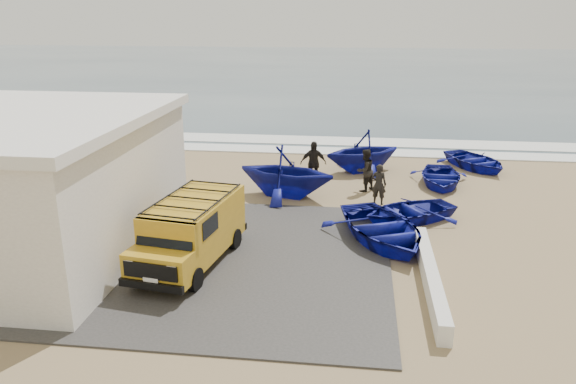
{
  "coord_description": "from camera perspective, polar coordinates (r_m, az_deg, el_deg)",
  "views": [
    {
      "loc": [
        2.88,
        -17.2,
        7.2
      ],
      "look_at": [
        0.57,
        1.12,
        1.2
      ],
      "focal_mm": 35.0,
      "sensor_mm": 36.0,
      "label": 1
    }
  ],
  "objects": [
    {
      "name": "fisherman_middle",
      "position": [
        23.42,
        7.83,
        2.19
      ],
      "size": [
        1.08,
        1.09,
        1.78
      ],
      "primitive_type": "imported",
      "rotation": [
        0.0,
        0.0,
        -2.33
      ],
      "color": "black",
      "rests_on": "ground"
    },
    {
      "name": "boat_near_left",
      "position": [
        18.45,
        9.54,
        -3.68
      ],
      "size": [
        4.67,
        5.35,
        0.92
      ],
      "primitive_type": "imported",
      "rotation": [
        0.0,
        0.0,
        0.4
      ],
      "color": "navy",
      "rests_on": "ground"
    },
    {
      "name": "van",
      "position": [
        16.74,
        -9.8,
        -3.76
      ],
      "size": [
        2.5,
        4.85,
        1.99
      ],
      "rotation": [
        0.0,
        0.0,
        -0.16
      ],
      "color": "gold",
      "rests_on": "ground"
    },
    {
      "name": "boat_far_left",
      "position": [
        26.3,
        7.6,
        4.17
      ],
      "size": [
        4.86,
        4.68,
        1.97
      ],
      "primitive_type": "imported",
      "rotation": [
        0.0,
        0.0,
        -1.03
      ],
      "color": "navy",
      "rests_on": "ground"
    },
    {
      "name": "surf_wash",
      "position": [
        32.63,
        1.97,
        5.27
      ],
      "size": [
        180.0,
        2.2,
        0.04
      ],
      "primitive_type": "cube",
      "color": "white",
      "rests_on": "ground"
    },
    {
      "name": "fisherman_front",
      "position": [
        21.89,
        9.21,
        0.77
      ],
      "size": [
        0.66,
        0.5,
        1.61
      ],
      "primitive_type": "imported",
      "rotation": [
        0.0,
        0.0,
        2.92
      ],
      "color": "black",
      "rests_on": "ground"
    },
    {
      "name": "slab",
      "position": [
        17.5,
        -9.72,
        -6.47
      ],
      "size": [
        12.0,
        10.0,
        0.05
      ],
      "primitive_type": "cube",
      "color": "#3F3C39",
      "rests_on": "ground"
    },
    {
      "name": "parapet",
      "position": [
        15.94,
        14.25,
        -8.34
      ],
      "size": [
        0.35,
        6.0,
        0.55
      ],
      "primitive_type": "cube",
      "color": "silver",
      "rests_on": "ground"
    },
    {
      "name": "ground",
      "position": [
        18.87,
        -2.14,
        -4.44
      ],
      "size": [
        160.0,
        160.0,
        0.0
      ],
      "primitive_type": "plane",
      "color": "#977E57"
    },
    {
      "name": "boat_far_right",
      "position": [
        28.13,
        18.49,
        3.03
      ],
      "size": [
        4.09,
        4.52,
        0.77
      ],
      "primitive_type": "imported",
      "rotation": [
        0.0,
        0.0,
        0.49
      ],
      "color": "navy",
      "rests_on": "ground"
    },
    {
      "name": "boat_mid_left",
      "position": [
        22.51,
        -0.21,
        2.11
      ],
      "size": [
        4.67,
        4.28,
        2.08
      ],
      "primitive_type": "imported",
      "rotation": [
        0.0,
        0.0,
        1.32
      ],
      "color": "navy",
      "rests_on": "ground"
    },
    {
      "name": "surf_line",
      "position": [
        30.21,
        1.53,
        4.26
      ],
      "size": [
        180.0,
        1.6,
        0.06
      ],
      "primitive_type": "cube",
      "color": "white",
      "rests_on": "ground"
    },
    {
      "name": "boat_mid_right",
      "position": [
        24.99,
        15.21,
        1.48
      ],
      "size": [
        2.74,
        3.68,
        0.73
      ],
      "primitive_type": "imported",
      "rotation": [
        0.0,
        0.0,
        -0.06
      ],
      "color": "navy",
      "rests_on": "ground"
    },
    {
      "name": "building",
      "position": [
        19.09,
        -26.09,
        0.82
      ],
      "size": [
        8.4,
        9.4,
        4.3
      ],
      "color": "white",
      "rests_on": "ground"
    },
    {
      "name": "boat_near_right",
      "position": [
        20.5,
        12.15,
        -1.9
      ],
      "size": [
        4.32,
        3.96,
        0.73
      ],
      "primitive_type": "imported",
      "rotation": [
        0.0,
        0.0,
        -1.04
      ],
      "color": "navy",
      "rests_on": "ground"
    },
    {
      "name": "fisherman_back",
      "position": [
        24.04,
        2.58,
        2.94
      ],
      "size": [
        1.2,
        0.72,
        1.92
      ],
      "primitive_type": "imported",
      "rotation": [
        0.0,
        0.0,
        0.24
      ],
      "color": "black",
      "rests_on": "ground"
    },
    {
      "name": "ocean",
      "position": [
        73.61,
        5.04,
        12.31
      ],
      "size": [
        180.0,
        88.0,
        0.01
      ],
      "primitive_type": "cube",
      "color": "#385166",
      "rests_on": "ground"
    }
  ]
}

